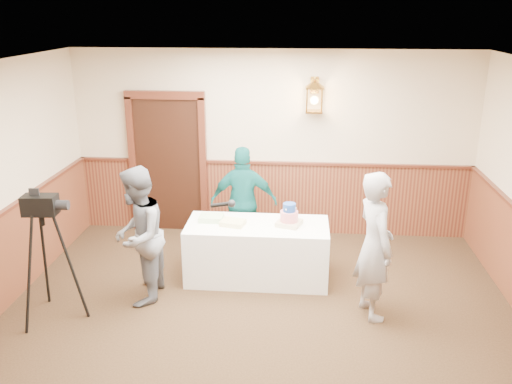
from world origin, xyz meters
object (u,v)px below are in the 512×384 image
sheet_cake_green (211,218)px  assistant_p (244,202)px  display_table (257,251)px  tiered_cake (289,217)px  tv_camera_rig (48,264)px  sheet_cake_yellow (233,223)px  baker (375,246)px  interviewer (138,236)px

sheet_cake_green → assistant_p: size_ratio=0.19×
display_table → tiered_cake: (0.40, 0.01, 0.49)m
display_table → tv_camera_rig: tv_camera_rig is taller
display_table → assistant_p: size_ratio=1.14×
tv_camera_rig → sheet_cake_yellow: bearing=25.3°
sheet_cake_yellow → sheet_cake_green: 0.32m
baker → sheet_cake_yellow: bearing=49.3°
sheet_cake_green → sheet_cake_yellow: bearing=-23.0°
tiered_cake → assistant_p: assistant_p is taller
baker → assistant_p: bearing=30.4°
interviewer → assistant_p: (1.09, 1.36, -0.04)m
sheet_cake_yellow → baker: bearing=-23.3°
interviewer → baker: baker is taller
tv_camera_rig → tiered_cake: bearing=19.3°
interviewer → assistant_p: bearing=140.2°
display_table → sheet_cake_yellow: sheet_cake_yellow is taller
tiered_cake → tv_camera_rig: size_ratio=0.24×
display_table → assistant_p: assistant_p is taller
assistant_p → tv_camera_rig: 2.70m
interviewer → baker: size_ratio=0.97×
sheet_cake_green → tv_camera_rig: bearing=-143.1°
baker → interviewer: bearing=70.6°
baker → display_table: bearing=43.3°
tiered_cake → tv_camera_rig: tv_camera_rig is taller
sheet_cake_green → assistant_p: assistant_p is taller
assistant_p → display_table: bearing=106.6°
tv_camera_rig → assistant_p: bearing=38.5°
sheet_cake_yellow → assistant_p: assistant_p is taller
interviewer → tv_camera_rig: interviewer is taller
sheet_cake_yellow → baker: baker is taller
tv_camera_rig → display_table: bearing=22.8°
assistant_p → tv_camera_rig: (-1.98, -1.84, -0.13)m
interviewer → sheet_cake_yellow: bearing=120.0°
sheet_cake_green → tiered_cake: bearing=-4.0°
baker → assistant_p: 2.18m
sheet_cake_yellow → interviewer: (-1.03, -0.62, 0.05)m
display_table → tiered_cake: bearing=1.2°
display_table → sheet_cake_yellow: size_ratio=6.18×
display_table → interviewer: size_ratio=1.09×
interviewer → tv_camera_rig: bearing=-63.0°
display_table → assistant_p: 0.85m
baker → tv_camera_rig: baker is taller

